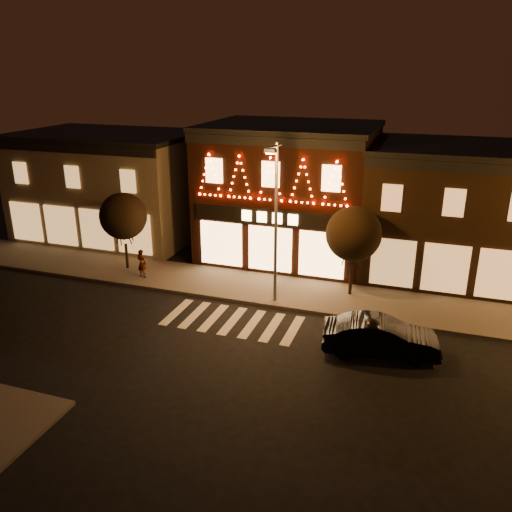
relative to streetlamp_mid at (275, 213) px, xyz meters
The scene contains 10 objects.
ground 8.14m from the streetlamp_mid, 102.03° to the right, with size 120.00×120.00×0.00m, color black.
sidewalk_far 5.12m from the streetlamp_mid, 68.53° to the left, with size 44.00×4.00×0.15m, color #47423D.
building_left 16.30m from the streetlamp_mid, 152.01° to the left, with size 12.20×8.28×7.30m.
building_pulp 7.77m from the streetlamp_mid, 100.10° to the left, with size 10.20×8.34×8.30m.
building_right_a 11.22m from the streetlamp_mid, 43.13° to the left, with size 9.20×8.28×7.50m.
streetlamp_mid is the anchor object (origin of this frame).
tree_left 10.03m from the streetlamp_mid, 169.39° to the left, with size 2.73×2.73×4.57m.
tree_right 4.42m from the streetlamp_mid, 33.23° to the left, with size 2.85×2.85×4.76m.
dark_sedan 7.68m from the streetlamp_mid, 29.26° to the right, with size 1.69×4.86×1.60m, color black.
pedestrian 9.05m from the streetlamp_mid, behind, with size 0.61×0.40×1.66m, color gray.
Camera 1 is at (8.37, -17.01, 11.59)m, focal length 36.74 mm.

